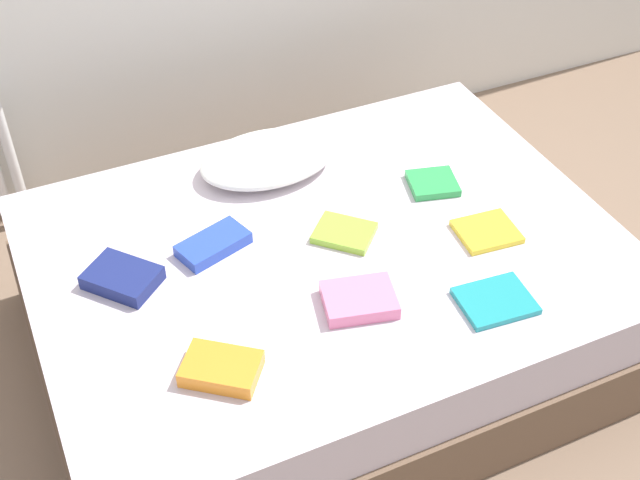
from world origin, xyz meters
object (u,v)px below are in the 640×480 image
(pillow, at_px, (268,158))
(textbook_yellow, at_px, (487,232))
(textbook_teal, at_px, (495,301))
(textbook_orange, at_px, (221,369))
(textbook_green, at_px, (433,183))
(textbook_blue, at_px, (213,244))
(textbook_pink, at_px, (359,300))
(textbook_lime, at_px, (344,233))
(bed, at_px, (326,297))
(textbook_navy, at_px, (122,278))

(pillow, bearing_deg, textbook_yellow, -50.49)
(textbook_teal, bearing_deg, textbook_orange, 179.29)
(textbook_yellow, height_order, textbook_green, textbook_green)
(textbook_blue, bearing_deg, textbook_pink, -71.13)
(textbook_yellow, bearing_deg, textbook_lime, 161.82)
(bed, relative_size, textbook_pink, 8.92)
(bed, bearing_deg, textbook_pink, -95.11)
(textbook_orange, relative_size, textbook_yellow, 1.09)
(textbook_yellow, height_order, textbook_navy, textbook_navy)
(textbook_blue, xyz_separation_m, textbook_teal, (0.72, -0.61, -0.01))
(bed, distance_m, pillow, 0.57)
(textbook_orange, relative_size, textbook_pink, 0.97)
(textbook_green, bearing_deg, bed, -150.63)
(textbook_orange, height_order, textbook_teal, textbook_orange)
(textbook_orange, bearing_deg, textbook_teal, 31.78)
(textbook_orange, bearing_deg, textbook_lime, 71.87)
(textbook_blue, distance_m, textbook_lime, 0.45)
(textbook_yellow, distance_m, textbook_teal, 0.33)
(bed, bearing_deg, textbook_teal, -52.40)
(textbook_navy, bearing_deg, textbook_blue, 55.72)
(textbook_orange, height_order, textbook_pink, textbook_orange)
(textbook_blue, xyz_separation_m, textbook_yellow, (0.88, -0.32, -0.01))
(pillow, xyz_separation_m, textbook_blue, (-0.34, -0.34, -0.03))
(textbook_pink, xyz_separation_m, textbook_navy, (-0.65, 0.40, 0.00))
(textbook_navy, bearing_deg, textbook_yellow, 36.15)
(textbook_pink, bearing_deg, textbook_lime, 85.64)
(bed, xyz_separation_m, textbook_pink, (-0.03, -0.30, 0.28))
(textbook_blue, bearing_deg, textbook_green, -18.28)
(textbook_orange, distance_m, textbook_green, 1.13)
(pillow, distance_m, textbook_navy, 0.76)
(textbook_lime, height_order, textbook_teal, textbook_lime)
(textbook_pink, distance_m, textbook_navy, 0.76)
(textbook_orange, distance_m, textbook_yellow, 1.06)
(textbook_blue, height_order, textbook_green, textbook_blue)
(textbook_teal, relative_size, textbook_navy, 1.02)
(pillow, relative_size, textbook_yellow, 2.59)
(textbook_yellow, relative_size, textbook_pink, 0.89)
(textbook_yellow, relative_size, textbook_teal, 0.88)
(textbook_blue, height_order, textbook_pink, textbook_pink)
(bed, distance_m, textbook_pink, 0.41)
(textbook_pink, bearing_deg, textbook_orange, -156.50)
(pillow, bearing_deg, textbook_teal, -68.05)
(textbook_lime, distance_m, textbook_pink, 0.33)
(textbook_green, bearing_deg, pillow, 160.23)
(textbook_green, relative_size, textbook_navy, 0.77)
(bed, bearing_deg, textbook_yellow, -18.95)
(textbook_teal, bearing_deg, textbook_green, 82.98)
(textbook_orange, height_order, textbook_yellow, textbook_orange)
(pillow, bearing_deg, textbook_pink, -90.57)
(pillow, relative_size, textbook_blue, 2.17)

